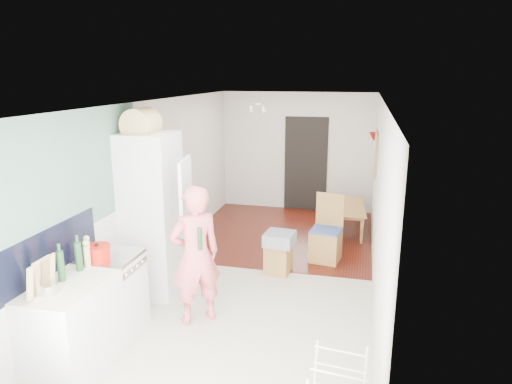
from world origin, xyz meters
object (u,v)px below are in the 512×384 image
at_px(dining_table, 344,220).
at_px(person, 195,243).
at_px(dining_chair, 326,229).
at_px(stool, 278,258).

bearing_deg(dining_table, person, 153.37).
height_order(dining_chair, stool, dining_chair).
relative_size(dining_chair, stool, 2.31).
bearing_deg(dining_table, stool, 154.14).
xyz_separation_m(person, dining_chair, (1.33, 2.15, -0.46)).
distance_m(dining_table, stool, 2.25).
xyz_separation_m(dining_table, dining_chair, (-0.21, -1.48, 0.31)).
bearing_deg(person, dining_chair, -162.02).
relative_size(dining_table, stool, 2.64).
relative_size(person, dining_table, 1.63).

